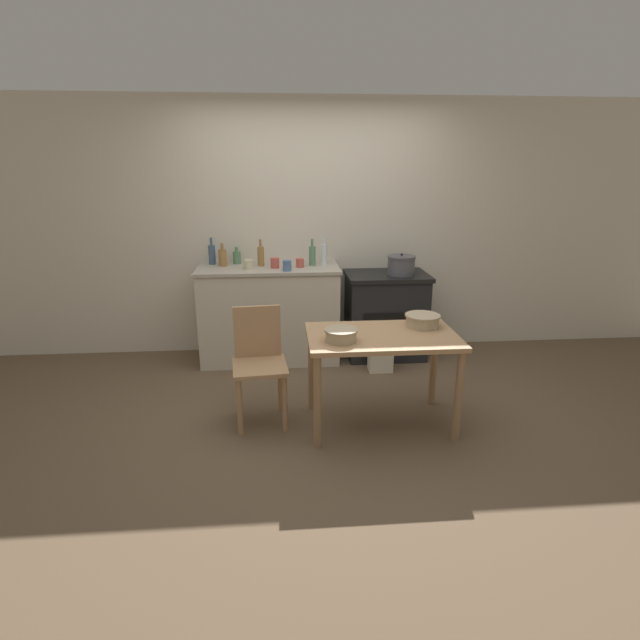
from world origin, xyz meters
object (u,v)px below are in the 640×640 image
Objects in this scene: work_table at (382,348)px; chair at (259,361)px; mixing_bowl_small at (422,320)px; bottle_far_left at (223,257)px; flour_sack at (381,353)px; cup_right at (248,264)px; bottle_left at (312,255)px; cup_far_right at (275,263)px; stove at (385,315)px; cup_mid_right at (287,266)px; stock_pot at (401,265)px; bottle_mid_left at (261,256)px; bottle_center_left at (324,254)px; cup_end_right at (300,263)px; bottle_center_right at (237,257)px; bottle_center at (212,254)px; mixing_bowl_large at (341,334)px.

work_table is 1.24× the size of chair.
mixing_bowl_small is 1.21× the size of bottle_far_left.
flour_sack is (0.21, 1.01, -0.43)m from work_table.
cup_right is (0.26, -0.17, -0.04)m from bottle_far_left.
bottle_left reaches higher than cup_far_right.
cup_mid_right reaches higher than stove.
work_table is at bearing -108.56° from stock_pot.
stove is 1.79m from chair.
stove is 2.36× the size of flour_sack.
bottle_far_left reaches higher than chair.
cup_right is (-0.62, -0.12, -0.06)m from bottle_left.
cup_far_right is (0.14, -0.11, -0.05)m from bottle_mid_left.
chair is at bearing -179.66° from mixing_bowl_small.
bottle_center_left is at bearing 100.90° from work_table.
cup_end_right is (-0.75, 0.38, 0.81)m from flour_sack.
cup_mid_right is (0.50, -0.41, -0.02)m from bottle_center_right.
bottle_mid_left is (-1.25, 0.04, 0.62)m from stove.
stock_pot is 1.00× the size of bottle_center_left.
cup_mid_right reaches higher than work_table.
bottle_center_right reaches higher than cup_mid_right.
chair is 1.33m from cup_far_right.
mixing_bowl_small is 1.51m from bottle_center_left.
bottle_mid_left is at bearing -30.13° from bottle_center_right.
bottle_mid_left is at bearing 175.69° from stock_pot.
bottle_far_left is 1.32× the size of bottle_center_right.
cup_end_right is (0.37, 1.23, 0.51)m from chair.
stove is 1.40m from bottle_mid_left.
stove is 1.32m from mixing_bowl_small.
bottle_center_left reaches higher than cup_end_right.
cup_right is at bearing -34.97° from bottle_center.
bottle_center_right is 1.94× the size of cup_right.
mixing_bowl_small is 1.01× the size of bottle_center.
mixing_bowl_large is (-0.53, -1.12, 0.59)m from flour_sack.
stock_pot is at bearing 62.37° from mixing_bowl_large.
stock_pot is 1.07× the size of bottle_mid_left.
mixing_bowl_large is at bearing -115.23° from flour_sack.
bottle_center_right is at bearing 41.44° from bottle_far_left.
bottle_mid_left is 0.93× the size of bottle_center_left.
bottle_center is (-0.49, 0.12, 0.00)m from bottle_mid_left.
cup_right is at bearing -178.71° from stock_pot.
stock_pot is at bearing -5.73° from bottle_left.
work_table is 4.62× the size of mixing_bowl_large.
stove is 3.21× the size of mixing_bowl_small.
work_table is 2.18m from bottle_center.
bottle_far_left is 0.86× the size of bottle_mid_left.
work_table is 4.21× the size of bottle_mid_left.
bottle_center is (-0.11, 0.09, 0.02)m from bottle_far_left.
cup_right is 0.25m from cup_far_right.
cup_far_right is (-0.78, 1.37, 0.39)m from work_table.
cup_right is (-0.12, 1.19, 0.51)m from chair.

